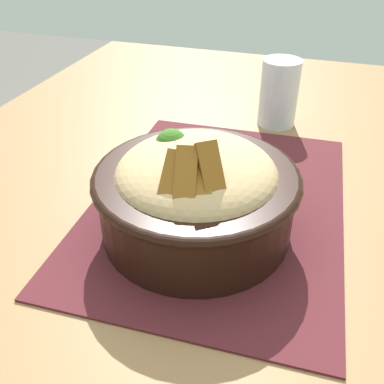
{
  "coord_description": "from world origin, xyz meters",
  "views": [
    {
      "loc": [
        -0.41,
        -0.11,
        1.03
      ],
      "look_at": [
        -0.04,
        0.0,
        0.77
      ],
      "focal_mm": 40.37,
      "sensor_mm": 36.0,
      "label": 1
    }
  ],
  "objects": [
    {
      "name": "bowl",
      "position": [
        -0.04,
        0.0,
        0.77
      ],
      "size": [
        0.23,
        0.23,
        0.13
      ],
      "color": "black",
      "rests_on": "placemat"
    },
    {
      "name": "table",
      "position": [
        0.0,
        0.0,
        0.66
      ],
      "size": [
        1.27,
        0.88,
        0.71
      ],
      "color": "olive",
      "rests_on": "ground_plane"
    },
    {
      "name": "drinking_glass",
      "position": [
        0.26,
        -0.04,
        0.76
      ],
      "size": [
        0.06,
        0.06,
        0.11
      ],
      "color": "silver",
      "rests_on": "table"
    },
    {
      "name": "placemat",
      "position": [
        0.01,
        -0.01,
        0.71
      ],
      "size": [
        0.42,
        0.31,
        0.0
      ],
      "primitive_type": "cube",
      "rotation": [
        0.0,
        0.0,
        0.03
      ],
      "color": "#47191E",
      "rests_on": "table"
    },
    {
      "name": "fork",
      "position": [
        0.12,
        0.01,
        0.72
      ],
      "size": [
        0.02,
        0.13,
        0.0
      ],
      "color": "silver",
      "rests_on": "placemat"
    }
  ]
}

